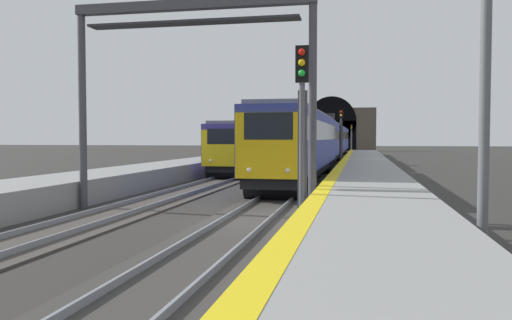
% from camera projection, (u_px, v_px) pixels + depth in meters
% --- Properties ---
extents(ground_plane, '(320.00, 320.00, 0.00)m').
position_uv_depth(ground_plane, '(249.00, 222.00, 16.24)').
color(ground_plane, '#302D2B').
extents(platform_right, '(112.00, 3.51, 1.02)m').
position_uv_depth(platform_right, '(372.00, 209.00, 15.46)').
color(platform_right, gray).
rests_on(platform_right, ground_plane).
extents(platform_left, '(112.00, 3.51, 1.02)m').
position_uv_depth(platform_left, '(7.00, 199.00, 17.95)').
color(platform_left, gray).
rests_on(platform_left, ground_plane).
extents(platform_right_edge_strip, '(112.00, 0.50, 0.01)m').
position_uv_depth(platform_right_edge_strip, '(322.00, 191.00, 15.74)').
color(platform_right_edge_strip, yellow).
rests_on(platform_right_edge_strip, platform_right).
extents(track_main_line, '(160.00, 2.81, 0.21)m').
position_uv_depth(track_main_line, '(249.00, 221.00, 16.24)').
color(track_main_line, '#383533').
rests_on(track_main_line, ground_plane).
extents(track_adjacent_line, '(160.00, 2.74, 0.21)m').
position_uv_depth(track_adjacent_line, '(107.00, 216.00, 17.21)').
color(track_adjacent_line, '#423D38').
rests_on(track_adjacent_line, ground_plane).
extents(train_main_approaching, '(64.51, 3.07, 5.13)m').
position_uv_depth(train_main_approaching, '(326.00, 140.00, 51.70)').
color(train_main_approaching, navy).
rests_on(train_main_approaching, ground_plane).
extents(train_adjacent_platform, '(56.11, 3.01, 3.74)m').
position_uv_depth(train_adjacent_platform, '(286.00, 143.00, 58.78)').
color(train_adjacent_platform, navy).
rests_on(train_adjacent_platform, ground_plane).
extents(railway_signal_near, '(0.39, 0.38, 5.31)m').
position_uv_depth(railway_signal_near, '(302.00, 119.00, 14.85)').
color(railway_signal_near, '#4C4C54').
rests_on(railway_signal_near, ground_plane).
extents(railway_signal_mid, '(0.39, 0.38, 5.12)m').
position_uv_depth(railway_signal_mid, '(341.00, 134.00, 44.51)').
color(railway_signal_mid, '#38383D').
rests_on(railway_signal_mid, ground_plane).
extents(railway_signal_far, '(0.39, 0.38, 5.15)m').
position_uv_depth(railway_signal_far, '(351.00, 136.00, 95.72)').
color(railway_signal_far, '#4C4C54').
rests_on(railway_signal_far, ground_plane).
extents(overhead_signal_gantry, '(0.70, 8.86, 7.54)m').
position_uv_depth(overhead_signal_gantry, '(192.00, 53.00, 18.17)').
color(overhead_signal_gantry, '#3F3F47').
rests_on(overhead_signal_gantry, ground_plane).
extents(tunnel_portal, '(2.25, 18.00, 11.24)m').
position_uv_depth(tunnel_portal, '(332.00, 129.00, 106.42)').
color(tunnel_portal, '#51473D').
rests_on(tunnel_portal, ground_plane).
extents(catenary_mast_near, '(0.22, 1.90, 7.70)m').
position_uv_depth(catenary_mast_near, '(484.00, 75.00, 10.55)').
color(catenary_mast_near, '#595B60').
rests_on(catenary_mast_near, ground_plane).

